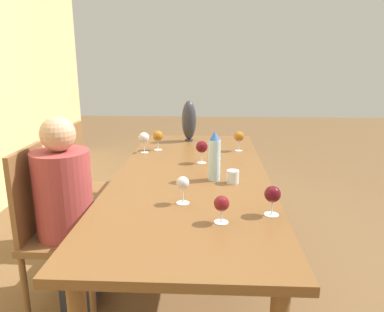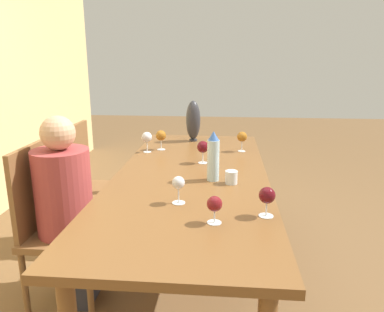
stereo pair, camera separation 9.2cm
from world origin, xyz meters
TOP-DOWN VIEW (x-y plane):
  - ground_plane at (0.00, 0.00)m, footprint 14.00×14.00m
  - dining_table at (0.00, 0.00)m, footprint 2.30×0.93m
  - water_bottle at (-0.11, -0.14)m, footprint 0.07×0.07m
  - water_tumbler at (-0.16, -0.25)m, footprint 0.07×0.07m
  - vase at (0.93, 0.07)m, footprint 0.12×0.12m
  - wine_glass_0 at (-0.48, 0.02)m, footprint 0.07×0.07m
  - wine_glass_1 at (0.60, -0.33)m, footprint 0.08×0.08m
  - wine_glass_2 at (0.25, -0.06)m, footprint 0.08×0.08m
  - wine_glass_3 at (0.51, 0.38)m, footprint 0.08×0.08m
  - wine_glass_4 at (-0.69, -0.17)m, footprint 0.07×0.07m
  - wine_glass_5 at (-0.60, -0.40)m, footprint 0.08×0.08m
  - wine_glass_6 at (0.60, 0.29)m, footprint 0.08×0.08m
  - chair_near at (-0.25, 0.80)m, footprint 0.44×0.44m
  - chair_far at (0.48, 0.80)m, footprint 0.44×0.44m
  - person_near at (-0.25, 0.70)m, footprint 0.32×0.32m

SIDE VIEW (x-z plane):
  - ground_plane at x=0.00m, z-range 0.00..0.00m
  - chair_near at x=-0.25m, z-range 0.03..0.99m
  - chair_far at x=0.48m, z-range 0.03..0.99m
  - person_near at x=-0.25m, z-range 0.04..1.19m
  - dining_table at x=0.00m, z-range 0.30..1.06m
  - water_tumbler at x=-0.16m, z-range 0.76..0.83m
  - wine_glass_4 at x=-0.69m, z-range 0.78..0.90m
  - wine_glass_5 at x=-0.60m, z-range 0.78..0.92m
  - wine_glass_0 at x=-0.48m, z-range 0.79..0.93m
  - wine_glass_6 at x=0.60m, z-range 0.79..0.94m
  - wine_glass_2 at x=0.25m, z-range 0.79..0.94m
  - wine_glass_1 at x=0.60m, z-range 0.79..0.94m
  - wine_glass_3 at x=0.51m, z-range 0.79..0.95m
  - water_bottle at x=-0.11m, z-range 0.75..1.05m
  - vase at x=0.93m, z-range 0.76..1.11m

